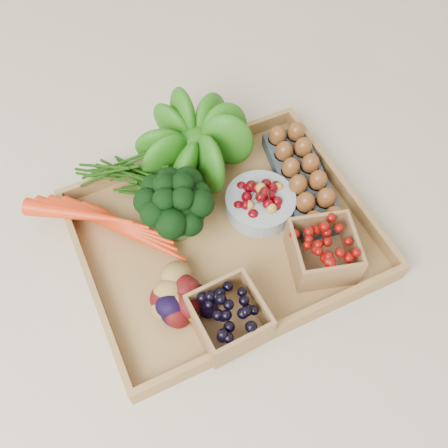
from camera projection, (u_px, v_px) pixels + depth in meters
name	position (u px, v px, depth m)	size (l,w,h in m)	color
ground	(224.00, 240.00, 1.01)	(4.00, 4.00, 0.00)	beige
tray	(224.00, 238.00, 1.00)	(0.55, 0.45, 0.01)	#A47B45
carrots	(118.00, 224.00, 0.97)	(0.24, 0.17, 0.06)	red
lettuce	(195.00, 137.00, 1.02)	(0.16, 0.16, 0.16)	#1F580D
broccoli	(177.00, 216.00, 0.95)	(0.15, 0.15, 0.12)	black
cherry_bowl	(260.00, 203.00, 1.01)	(0.14, 0.14, 0.04)	#8C9EA5
egg_carton	(302.00, 182.00, 1.04)	(0.09, 0.27, 0.03)	#343C42
potatoes	(178.00, 297.00, 0.88)	(0.14, 0.14, 0.08)	#430A0B
punnet_blackberry	(229.00, 318.00, 0.86)	(0.12, 0.12, 0.08)	black
punnet_raspberry	(323.00, 251.00, 0.93)	(0.12, 0.12, 0.08)	#660704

